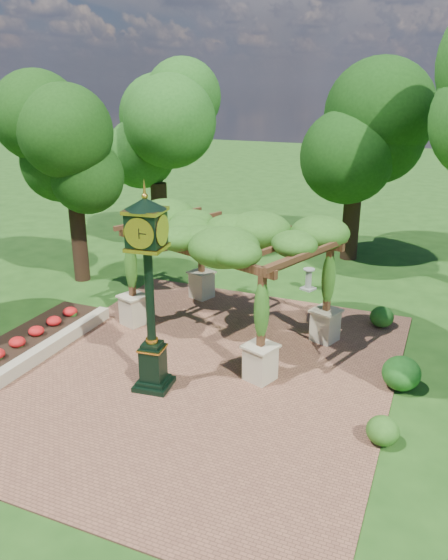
% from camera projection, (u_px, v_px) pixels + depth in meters
% --- Properties ---
extents(ground, '(120.00, 120.00, 0.00)m').
position_uv_depth(ground, '(187.00, 389.00, 14.21)').
color(ground, '#1E4714').
rests_on(ground, ground).
extents(brick_plaza, '(10.00, 12.00, 0.04)m').
position_uv_depth(brick_plaza, '(203.00, 371.00, 15.06)').
color(brick_plaza, brown).
rests_on(brick_plaza, ground).
extents(border_wall, '(0.35, 5.00, 0.40)m').
position_uv_depth(border_wall, '(56.00, 343.00, 16.26)').
color(border_wall, '#C6B793').
rests_on(border_wall, ground).
extents(flower_bed, '(1.50, 5.00, 0.36)m').
position_uv_depth(flower_bed, '(32.00, 339.00, 16.59)').
color(flower_bed, red).
rests_on(flower_bed, ground).
extents(pedestal_clock, '(1.12, 1.12, 5.10)m').
position_uv_depth(pedestal_clock, '(149.00, 278.00, 13.24)').
color(pedestal_clock, black).
rests_on(pedestal_clock, brick_plaza).
extents(pergola, '(7.06, 5.63, 3.86)m').
position_uv_depth(pergola, '(226.00, 237.00, 16.34)').
color(pergola, beige).
rests_on(pergola, brick_plaza).
extents(sundial, '(0.61, 0.61, 0.85)m').
position_uv_depth(sundial, '(308.00, 281.00, 20.90)').
color(sundial, gray).
rests_on(sundial, ground).
extents(shrub_front, '(0.78, 0.78, 0.65)m').
position_uv_depth(shrub_front, '(383.00, 431.00, 11.93)').
color(shrub_front, '#2C5D1A').
rests_on(shrub_front, brick_plaza).
extents(shrub_mid, '(1.29, 1.29, 0.89)m').
position_uv_depth(shrub_mid, '(401.00, 373.00, 14.03)').
color(shrub_mid, '#1B5618').
rests_on(shrub_mid, brick_plaza).
extents(shrub_back, '(0.78, 0.78, 0.68)m').
position_uv_depth(shrub_back, '(382.00, 317.00, 17.65)').
color(shrub_back, '#215A1A').
rests_on(shrub_back, brick_plaza).
extents(tree_west_near, '(3.31, 3.31, 7.61)m').
position_uv_depth(tree_west_near, '(71.00, 148.00, 20.33)').
color(tree_west_near, '#331E14').
rests_on(tree_west_near, ground).
extents(tree_west_far, '(4.03, 4.03, 8.22)m').
position_uv_depth(tree_west_far, '(156.00, 128.00, 24.10)').
color(tree_west_far, '#2F2012').
rests_on(tree_west_far, ground).
extents(tree_north, '(4.24, 4.24, 8.44)m').
position_uv_depth(tree_north, '(359.00, 127.00, 22.81)').
color(tree_north, black).
rests_on(tree_north, ground).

